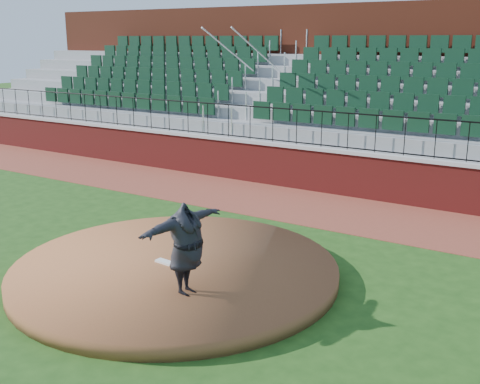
# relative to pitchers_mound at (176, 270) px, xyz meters

# --- Properties ---
(ground) EXTENTS (90.00, 90.00, 0.00)m
(ground) POSITION_rel_pitchers_mound_xyz_m (0.35, 0.18, -0.12)
(ground) COLOR #1E4413
(ground) RESTS_ON ground
(warning_track) EXTENTS (34.00, 3.20, 0.01)m
(warning_track) POSITION_rel_pitchers_mound_xyz_m (0.35, 5.58, -0.12)
(warning_track) COLOR brown
(warning_track) RESTS_ON ground
(field_wall) EXTENTS (34.00, 0.35, 1.20)m
(field_wall) POSITION_rel_pitchers_mound_xyz_m (0.35, 7.18, 0.47)
(field_wall) COLOR maroon
(field_wall) RESTS_ON ground
(wall_cap) EXTENTS (34.00, 0.45, 0.10)m
(wall_cap) POSITION_rel_pitchers_mound_xyz_m (0.35, 7.18, 1.12)
(wall_cap) COLOR #B7B7B7
(wall_cap) RESTS_ON field_wall
(wall_railing) EXTENTS (34.00, 0.05, 1.00)m
(wall_railing) POSITION_rel_pitchers_mound_xyz_m (0.35, 7.18, 1.67)
(wall_railing) COLOR black
(wall_railing) RESTS_ON wall_cap
(seating_stands) EXTENTS (34.00, 5.10, 4.60)m
(seating_stands) POSITION_rel_pitchers_mound_xyz_m (0.35, 9.90, 2.18)
(seating_stands) COLOR gray
(seating_stands) RESTS_ON ground
(concourse_wall) EXTENTS (34.00, 0.50, 5.50)m
(concourse_wall) POSITION_rel_pitchers_mound_xyz_m (0.35, 12.70, 2.62)
(concourse_wall) COLOR maroon
(concourse_wall) RESTS_ON ground
(pitchers_mound) EXTENTS (5.99, 5.99, 0.25)m
(pitchers_mound) POSITION_rel_pitchers_mound_xyz_m (0.00, 0.00, 0.00)
(pitchers_mound) COLOR brown
(pitchers_mound) RESTS_ON ground
(pitching_rubber) EXTENTS (0.61, 0.20, 0.04)m
(pitching_rubber) POSITION_rel_pitchers_mound_xyz_m (-0.08, -0.08, 0.14)
(pitching_rubber) COLOR white
(pitching_rubber) RESTS_ON pitchers_mound
(pitcher) EXTENTS (0.62, 1.91, 1.54)m
(pitcher) POSITION_rel_pitchers_mound_xyz_m (0.97, -0.89, 0.89)
(pitcher) COLOR black
(pitcher) RESTS_ON pitchers_mound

